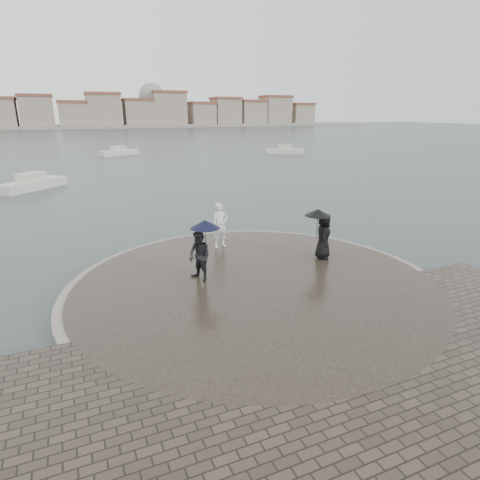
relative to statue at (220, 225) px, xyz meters
name	(u,v)px	position (x,y,z in m)	size (l,w,h in m)	color
ground	(314,344)	(-0.25, -7.43, -1.30)	(400.00, 400.00, 0.00)	#2B3835
kerb_ring	(255,287)	(-0.25, -3.93, -1.14)	(12.50, 12.50, 0.32)	gray
quay_tip	(255,287)	(-0.25, -3.93, -1.12)	(11.90, 11.90, 0.36)	#2D261E
statue	(220,225)	(0.00, 0.00, 0.00)	(0.68, 0.45, 1.87)	white
visitor_left	(201,248)	(-1.82, -3.00, 0.17)	(1.22, 1.12, 2.04)	black
visitor_right	(322,231)	(3.07, -2.85, 0.17)	(1.23, 1.13, 1.95)	black
far_skyline	(54,113)	(-6.54, 153.28, 4.31)	(260.00, 20.00, 37.00)	gray
boats	(167,159)	(5.93, 33.82, -0.92)	(37.65, 28.63, 1.50)	beige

